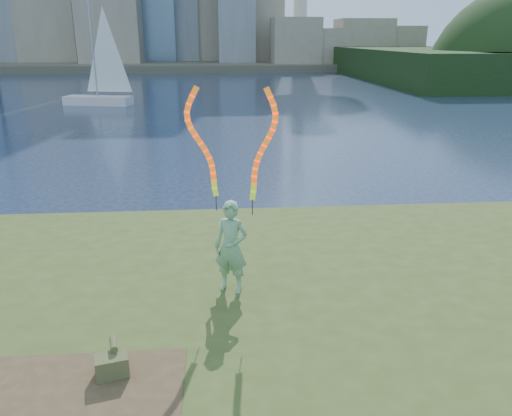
{
  "coord_description": "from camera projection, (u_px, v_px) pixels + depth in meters",
  "views": [
    {
      "loc": [
        -0.04,
        -8.44,
        5.43
      ],
      "look_at": [
        0.71,
        1.0,
        2.19
      ],
      "focal_mm": 35.0,
      "sensor_mm": 36.0,
      "label": 1
    }
  ],
  "objects": [
    {
      "name": "canvas_bag",
      "position": [
        112.0,
        365.0,
        7.16
      ],
      "size": [
        0.52,
        0.59,
        0.44
      ],
      "rotation": [
        0.0,
        0.0,
        0.24
      ],
      "color": "brown",
      "rests_on": "grassy_knoll"
    },
    {
      "name": "far_shore",
      "position": [
        215.0,
        63.0,
        99.13
      ],
      "size": [
        320.0,
        40.0,
        1.2
      ],
      "primitive_type": "cube",
      "color": "#4D4838",
      "rests_on": "ground"
    },
    {
      "name": "ground",
      "position": [
        224.0,
        331.0,
        9.73
      ],
      "size": [
        320.0,
        320.0,
        0.0
      ],
      "primitive_type": "plane",
      "color": "#17233B",
      "rests_on": "ground"
    },
    {
      "name": "sailboat",
      "position": [
        100.0,
        86.0,
        41.94
      ],
      "size": [
        6.0,
        3.08,
        9.03
      ],
      "rotation": [
        0.0,
        0.0,
        -0.24
      ],
      "color": "silver",
      "rests_on": "ground"
    },
    {
      "name": "grassy_knoll",
      "position": [
        226.0,
        397.0,
        7.45
      ],
      "size": [
        20.0,
        18.0,
        0.8
      ],
      "color": "#3A4A1A",
      "rests_on": "ground"
    },
    {
      "name": "woman_with_ribbons",
      "position": [
        232.0,
        222.0,
        9.23
      ],
      "size": [
        1.95,
        0.88,
        4.16
      ],
      "rotation": [
        0.0,
        0.0,
        -0.42
      ],
      "color": "#1C722B",
      "rests_on": "grassy_knoll"
    }
  ]
}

